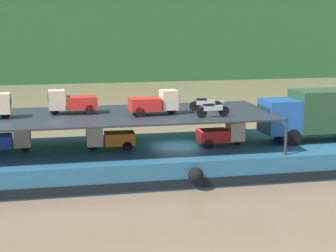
% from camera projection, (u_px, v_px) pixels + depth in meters
% --- Properties ---
extents(ground_plane, '(400.00, 400.00, 0.00)m').
position_uv_depth(ground_plane, '(178.00, 170.00, 32.97)').
color(ground_plane, '#7F664C').
extents(cargo_barge, '(27.47, 8.37, 1.50)m').
position_uv_depth(cargo_barge, '(178.00, 158.00, 32.80)').
color(cargo_barge, '#23567A').
rests_on(cargo_barge, ground).
extents(covered_lorry, '(7.89, 2.43, 3.10)m').
position_uv_depth(covered_lorry, '(319.00, 113.00, 33.81)').
color(covered_lorry, '#1E4C99').
rests_on(covered_lorry, cargo_barge).
extents(cargo_rack, '(18.27, 6.94, 2.00)m').
position_uv_depth(cargo_rack, '(113.00, 116.00, 31.54)').
color(cargo_rack, '#232833').
rests_on(cargo_rack, cargo_barge).
extents(mini_truck_lower_stern, '(2.75, 1.22, 1.38)m').
position_uv_depth(mini_truck_lower_stern, '(7.00, 140.00, 31.03)').
color(mini_truck_lower_stern, '#1E47B7').
rests_on(mini_truck_lower_stern, cargo_barge).
extents(mini_truck_lower_aft, '(2.79, 1.28, 1.38)m').
position_uv_depth(mini_truck_lower_aft, '(110.00, 138.00, 31.59)').
color(mini_truck_lower_aft, orange).
rests_on(mini_truck_lower_aft, cargo_barge).
extents(mini_truck_lower_mid, '(2.76, 1.24, 1.38)m').
position_uv_depth(mini_truck_lower_mid, '(222.00, 134.00, 32.56)').
color(mini_truck_lower_mid, red).
rests_on(mini_truck_lower_mid, cargo_barge).
extents(mini_truck_upper_mid, '(2.75, 1.21, 1.38)m').
position_uv_depth(mini_truck_upper_mid, '(72.00, 102.00, 31.60)').
color(mini_truck_upper_mid, red).
rests_on(mini_truck_upper_mid, cargo_rack).
extents(mini_truck_upper_fore, '(2.79, 1.30, 1.38)m').
position_uv_depth(mini_truck_upper_fore, '(154.00, 103.00, 31.27)').
color(mini_truck_upper_fore, red).
rests_on(mini_truck_upper_fore, cargo_rack).
extents(motorcycle_upper_port, '(1.90, 0.55, 0.87)m').
position_uv_depth(motorcycle_upper_port, '(213.00, 110.00, 30.51)').
color(motorcycle_upper_port, black).
rests_on(motorcycle_upper_port, cargo_rack).
extents(motorcycle_upper_centre, '(1.90, 0.55, 0.87)m').
position_uv_depth(motorcycle_upper_centre, '(205.00, 104.00, 32.55)').
color(motorcycle_upper_centre, black).
rests_on(motorcycle_upper_centre, cargo_rack).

